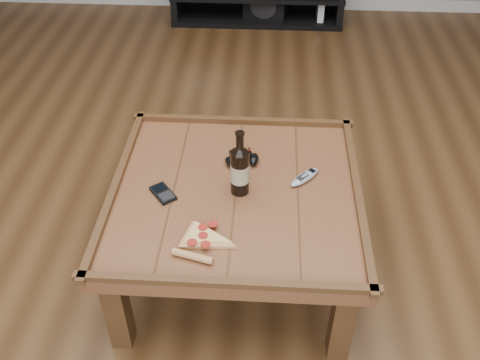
# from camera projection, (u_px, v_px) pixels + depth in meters

# --- Properties ---
(ground) EXTENTS (6.00, 6.00, 0.00)m
(ground) POSITION_uv_depth(u_px,v_px,m) (236.00, 264.00, 2.44)
(ground) COLOR #402712
(ground) RESTS_ON ground
(baseboard) EXTENTS (5.00, 0.02, 0.10)m
(baseboard) POSITION_uv_depth(u_px,v_px,m) (258.00, 2.00, 4.69)
(baseboard) COLOR silver
(baseboard) RESTS_ON ground
(coffee_table) EXTENTS (1.03, 1.03, 0.48)m
(coffee_table) POSITION_uv_depth(u_px,v_px,m) (236.00, 201.00, 2.19)
(coffee_table) COLOR #5D301A
(coffee_table) RESTS_ON ground
(beer_bottle) EXTENTS (0.07, 0.07, 0.29)m
(beer_bottle) POSITION_uv_depth(u_px,v_px,m) (240.00, 169.00, 2.07)
(beer_bottle) COLOR black
(beer_bottle) RESTS_ON coffee_table
(game_controller) EXTENTS (0.16, 0.13, 0.04)m
(game_controller) POSITION_uv_depth(u_px,v_px,m) (242.00, 159.00, 2.27)
(game_controller) COLOR black
(game_controller) RESTS_ON coffee_table
(pizza_slice) EXTENTS (0.23, 0.30, 0.03)m
(pizza_slice) POSITION_uv_depth(u_px,v_px,m) (202.00, 240.00, 1.92)
(pizza_slice) COLOR tan
(pizza_slice) RESTS_ON coffee_table
(smartphone) EXTENTS (0.12, 0.13, 0.02)m
(smartphone) POSITION_uv_depth(u_px,v_px,m) (163.00, 193.00, 2.12)
(smartphone) COLOR black
(smartphone) RESTS_ON coffee_table
(remote_control) EXTENTS (0.15, 0.15, 0.02)m
(remote_control) POSITION_uv_depth(u_px,v_px,m) (305.00, 177.00, 2.19)
(remote_control) COLOR gray
(remote_control) RESTS_ON coffee_table
(game_console) EXTENTS (0.11, 0.20, 0.25)m
(game_console) POSITION_uv_depth(u_px,v_px,m) (320.00, 10.00, 4.39)
(game_console) COLOR slate
(game_console) RESTS_ON ground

